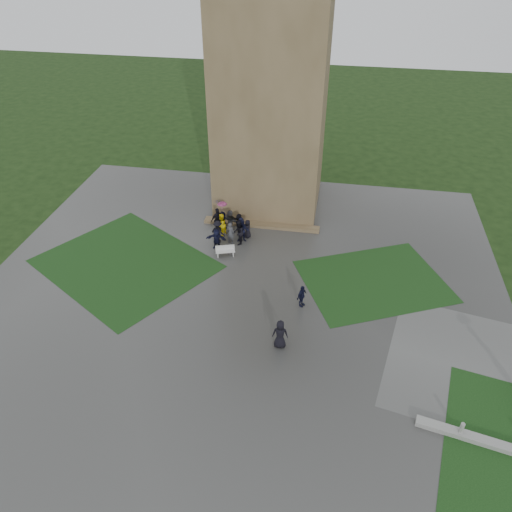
% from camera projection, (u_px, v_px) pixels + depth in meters
% --- Properties ---
extents(ground, '(120.00, 120.00, 0.00)m').
position_uv_depth(ground, '(233.00, 316.00, 30.28)').
color(ground, black).
extents(plaza, '(34.00, 34.00, 0.02)m').
position_uv_depth(plaza, '(239.00, 296.00, 31.88)').
color(plaza, '#353533').
rests_on(plaza, ground).
extents(lawn_inset_left, '(14.10, 13.46, 0.01)m').
position_uv_depth(lawn_inset_left, '(125.00, 264.00, 34.70)').
color(lawn_inset_left, '#133311').
rests_on(lawn_inset_left, plaza).
extents(lawn_inset_right, '(11.12, 10.15, 0.01)m').
position_uv_depth(lawn_inset_right, '(374.00, 281.00, 33.08)').
color(lawn_inset_right, '#133311').
rests_on(lawn_inset_right, plaza).
extents(tower, '(8.00, 8.00, 18.00)m').
position_uv_depth(tower, '(272.00, 93.00, 37.18)').
color(tower, brown).
rests_on(tower, ground).
extents(tower_plinth, '(9.00, 0.80, 0.22)m').
position_uv_depth(tower_plinth, '(261.00, 225.00, 38.74)').
color(tower_plinth, brown).
rests_on(tower_plinth, plaza).
extents(bench, '(1.43, 0.82, 0.79)m').
position_uv_depth(bench, '(225.00, 251.00, 35.28)').
color(bench, silver).
rests_on(bench, plaza).
extents(visitor_cluster, '(3.36, 3.69, 2.56)m').
position_uv_depth(visitor_cluster, '(228.00, 225.00, 37.09)').
color(visitor_cluster, black).
rests_on(visitor_cluster, plaza).
extents(pedestrian_mid, '(0.88, 1.02, 1.51)m').
position_uv_depth(pedestrian_mid, '(302.00, 296.00, 30.64)').
color(pedestrian_mid, black).
rests_on(pedestrian_mid, plaza).
extents(pedestrian_near, '(0.93, 0.67, 1.83)m').
position_uv_depth(pedestrian_near, '(280.00, 334.00, 27.69)').
color(pedestrian_near, black).
rests_on(pedestrian_near, plaza).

